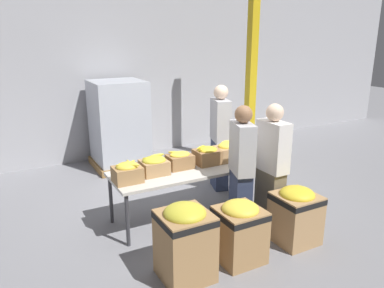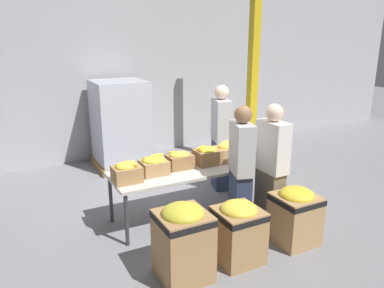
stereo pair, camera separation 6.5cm
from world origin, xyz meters
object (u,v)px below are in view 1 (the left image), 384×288
at_px(banana_box_1, 154,165).
at_px(banana_box_4, 227,151).
at_px(sorting_table, 195,170).
at_px(banana_box_2, 180,160).
at_px(banana_box_3, 207,155).
at_px(volunteer_2, 220,138).
at_px(volunteer_1, 271,168).
at_px(donation_bin_2, 296,213).
at_px(banana_box_5, 255,151).
at_px(support_pillar, 252,64).
at_px(banana_box_0, 127,172).
at_px(pallet_stack_0, 119,125).
at_px(donation_bin_0, 185,240).
at_px(donation_bin_1, 240,229).
at_px(volunteer_0, 241,170).

xyz_separation_m(banana_box_1, banana_box_4, (1.19, 0.03, 0.01)).
relative_size(sorting_table, banana_box_1, 6.81).
bearing_deg(banana_box_1, banana_box_2, 6.14).
bearing_deg(sorting_table, banana_box_3, 12.04).
bearing_deg(volunteer_2, banana_box_4, -6.58).
bearing_deg(volunteer_1, donation_bin_2, -177.54).
height_order(sorting_table, banana_box_5, banana_box_5).
bearing_deg(support_pillar, banana_box_0, -152.23).
bearing_deg(banana_box_3, banana_box_5, -7.57).
height_order(banana_box_0, support_pillar, support_pillar).
bearing_deg(banana_box_2, pallet_stack_0, 91.68).
height_order(banana_box_0, banana_box_3, banana_box_3).
xyz_separation_m(banana_box_0, banana_box_1, (0.41, 0.10, -0.01)).
distance_m(volunteer_1, donation_bin_0, 1.66).
distance_m(banana_box_1, banana_box_4, 1.19).
bearing_deg(banana_box_2, banana_box_3, -2.50).
height_order(donation_bin_0, pallet_stack_0, pallet_stack_0).
xyz_separation_m(banana_box_2, banana_box_5, (1.22, -0.12, -0.02)).
bearing_deg(donation_bin_1, donation_bin_2, 0.00).
height_order(banana_box_2, volunteer_1, volunteer_1).
xyz_separation_m(sorting_table, pallet_stack_0, (-0.28, 2.59, 0.15)).
bearing_deg(banana_box_5, banana_box_4, 166.35).
distance_m(banana_box_2, donation_bin_1, 1.40).
relative_size(banana_box_4, volunteer_1, 0.21).
height_order(banana_box_0, donation_bin_0, banana_box_0).
bearing_deg(banana_box_4, sorting_table, -175.25).
xyz_separation_m(banana_box_0, pallet_stack_0, (0.74, 2.67, -0.03)).
relative_size(banana_box_0, banana_box_5, 1.00).
bearing_deg(donation_bin_2, volunteer_0, 124.32).
distance_m(banana_box_1, support_pillar, 3.33).
xyz_separation_m(banana_box_2, donation_bin_1, (0.11, -1.31, -0.47)).
height_order(banana_box_4, banana_box_5, banana_box_4).
relative_size(banana_box_2, volunteer_0, 0.21).
bearing_deg(banana_box_5, banana_box_3, 172.43).
bearing_deg(banana_box_2, volunteer_0, -51.91).
relative_size(banana_box_0, donation_bin_1, 0.48).
xyz_separation_m(banana_box_3, banana_box_5, (0.78, -0.10, -0.03)).
xyz_separation_m(volunteer_2, pallet_stack_0, (-1.15, 1.88, -0.04)).
distance_m(banana_box_5, donation_bin_1, 1.69).
bearing_deg(donation_bin_1, volunteer_0, 54.12).
bearing_deg(banana_box_0, donation_bin_2, -33.15).
height_order(banana_box_4, donation_bin_0, banana_box_4).
bearing_deg(pallet_stack_0, volunteer_0, -79.04).
height_order(banana_box_3, volunteer_2, volunteer_2).
bearing_deg(volunteer_0, volunteer_1, -90.92).
bearing_deg(sorting_table, banana_box_4, 4.75).
bearing_deg(donation_bin_0, banana_box_3, 51.47).
height_order(volunteer_0, pallet_stack_0, pallet_stack_0).
height_order(banana_box_1, donation_bin_0, banana_box_1).
bearing_deg(donation_bin_0, banana_box_0, 100.62).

